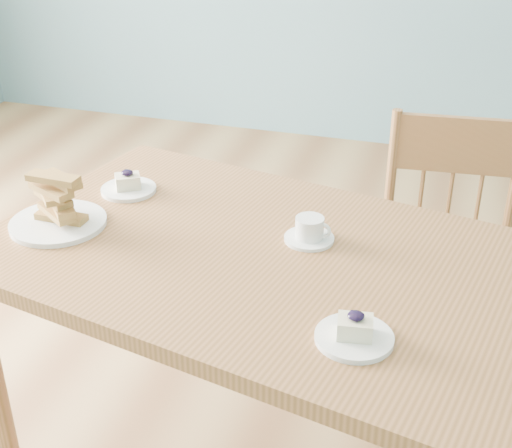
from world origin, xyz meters
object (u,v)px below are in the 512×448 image
Objects in this scene: cheesecake_plate_far at (128,186)px; biscotti_plate at (56,207)px; cheesecake_plate_near at (354,333)px; dining_table at (283,286)px; coffee_cup at (310,231)px; dining_chair at (444,264)px.

biscotti_plate reaches higher than cheesecake_plate_far.
cheesecake_plate_near is 1.01× the size of cheesecake_plate_far.
coffee_cup is at bearing 80.25° from dining_table.
dining_table is 0.56m from cheesecake_plate_far.
dining_table is at bearing 1.30° from biscotti_plate.
biscotti_plate is at bearing -167.19° from dining_table.
coffee_cup reaches higher than dining_table.
dining_table is at bearing -104.31° from coffee_cup.
biscotti_plate is (-0.58, -0.01, 0.13)m from dining_table.
dining_table is 0.60m from biscotti_plate.
dining_chair is 3.75× the size of biscotti_plate.
cheesecake_plate_near is 0.64× the size of biscotti_plate.
biscotti_plate is at bearing -109.10° from cheesecake_plate_far.
coffee_cup is 0.63m from biscotti_plate.
biscotti_plate is (-0.80, 0.24, 0.03)m from cheesecake_plate_near.
dining_table is 0.35m from cheesecake_plate_near.
cheesecake_plate_far is at bearing 146.35° from cheesecake_plate_near.
coffee_cup is at bearing -127.98° from dining_chair.
cheesecake_plate_near is at bearing -57.05° from coffee_cup.
cheesecake_plate_near reaches higher than coffee_cup.
cheesecake_plate_far is (-0.72, 0.48, -0.00)m from cheesecake_plate_near.
biscotti_plate is (-0.08, -0.23, 0.03)m from cheesecake_plate_far.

